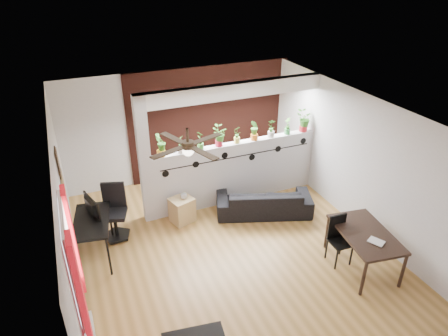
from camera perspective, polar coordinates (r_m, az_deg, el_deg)
room_shell at (r=6.69m, az=0.91°, el=-2.74°), size 6.30×7.10×2.90m
partition_wall at (r=8.47m, az=1.78°, el=-0.52°), size 3.60×0.18×1.35m
ceiling_header at (r=7.78m, az=1.97°, el=11.04°), size 3.60×0.18×0.30m
pier_column at (r=7.67m, az=-11.27°, el=0.95°), size 0.22×0.20×2.60m
brick_panel at (r=9.44m, az=-1.87°, el=6.76°), size 3.90×0.05×2.60m
vine_decal at (r=8.21m, az=2.10°, el=1.67°), size 3.31×0.01×0.30m
window_assembly at (r=5.18m, az=-20.69°, el=-12.48°), size 0.09×1.30×1.55m
corkboard at (r=7.07m, az=-21.93°, el=-2.70°), size 0.03×0.60×0.45m
framed_art at (r=6.80m, az=-22.66°, el=0.73°), size 0.03×0.34×0.44m
ceiling_fan at (r=5.72m, az=-5.18°, el=3.01°), size 1.19×1.19×0.43m
potted_plant_0 at (r=7.60m, az=-9.05°, el=3.34°), size 0.28×0.25×0.45m
potted_plant_1 at (r=7.71m, az=-6.19°, el=3.51°), size 0.22×0.22×0.36m
potted_plant_2 at (r=7.82m, az=-3.42°, el=4.07°), size 0.22×0.23×0.38m
potted_plant_3 at (r=7.94m, az=-0.73°, el=4.66°), size 0.28×0.27×0.42m
potted_plant_4 at (r=8.09m, az=1.87°, el=4.88°), size 0.21×0.18×0.36m
potted_plant_5 at (r=8.24m, az=4.38°, el=5.51°), size 0.21×0.24×0.43m
potted_plant_6 at (r=8.42m, az=6.79°, el=5.78°), size 0.24×0.22×0.40m
potted_plant_7 at (r=8.62m, az=9.10°, el=6.04°), size 0.16×0.19×0.37m
potted_plant_8 at (r=8.80m, az=11.34°, el=6.67°), size 0.31×0.29×0.47m
sofa at (r=8.27m, az=5.69°, el=-4.72°), size 1.97×1.30×0.54m
cube_shelf at (r=8.02m, az=-6.01°, el=-5.97°), size 0.51×0.48×0.52m
cup at (r=7.86m, az=-5.77°, el=-4.02°), size 0.16×0.16×0.10m
computer_desk at (r=7.17m, az=-18.34°, el=-7.54°), size 0.76×1.18×0.80m
monitor at (r=7.20m, az=-18.68°, el=-5.80°), size 0.33×0.15×0.18m
office_chair at (r=7.74m, az=-15.32°, el=-6.47°), size 0.56×0.57×1.06m
dining_table at (r=7.08m, az=19.54°, el=-9.19°), size 0.96×1.38×0.70m
book at (r=6.81m, az=20.65°, el=-10.18°), size 0.27×0.29×0.02m
folding_chair at (r=7.17m, az=16.01°, el=-9.17°), size 0.37×0.37×0.88m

